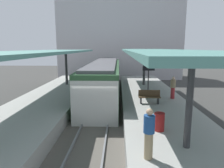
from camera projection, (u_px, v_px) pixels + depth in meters
name	position (u px, v px, depth m)	size (l,w,h in m)	color
ground_plane	(97.00, 123.00, 12.42)	(80.00, 80.00, 0.00)	#383835
platform_left	(36.00, 114.00, 12.45)	(4.40, 28.00, 1.00)	#9E9E99
platform_right	(159.00, 116.00, 12.21)	(4.40, 28.00, 1.00)	#9E9E99
track_ballast	(97.00, 121.00, 12.40)	(3.20, 28.00, 0.20)	#59544C
rail_near_side	(85.00, 118.00, 12.40)	(0.08, 28.00, 0.14)	slate
rail_far_side	(109.00, 119.00, 12.35)	(0.08, 28.00, 0.14)	slate
commuter_train	(104.00, 79.00, 18.70)	(2.78, 15.68, 3.10)	#2D5633
canopy_left	(41.00, 53.00, 13.17)	(4.18, 21.00, 3.36)	#333335
canopy_right	(157.00, 52.00, 12.92)	(4.18, 21.00, 3.44)	#333335
platform_bench	(149.00, 96.00, 13.02)	(1.40, 0.41, 0.86)	black
platform_sign	(148.00, 74.00, 15.03)	(0.90, 0.08, 2.21)	#262628
litter_bin	(159.00, 122.00, 8.70)	(0.44, 0.44, 0.80)	maroon
passenger_near_bench	(173.00, 87.00, 14.17)	(0.36, 0.36, 1.59)	maroon
passenger_mid_platform	(149.00, 133.00, 6.40)	(0.36, 0.36, 1.69)	#998460
station_building_backdrop	(120.00, 42.00, 31.08)	(18.00, 6.00, 11.00)	#B7B2B7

